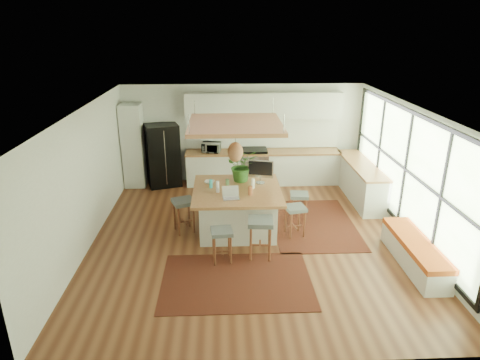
{
  "coord_description": "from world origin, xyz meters",
  "views": [
    {
      "loc": [
        -0.56,
        -7.83,
        4.22
      ],
      "look_at": [
        -0.2,
        0.5,
        1.1
      ],
      "focal_mm": 31.48,
      "sensor_mm": 36.0,
      "label": 1
    }
  ],
  "objects_px": {
    "island": "(237,209)",
    "stool_left_side": "(184,216)",
    "stool_right_front": "(295,220)",
    "microwave": "(211,146)",
    "laptop": "(231,193)",
    "stool_near_right": "(260,240)",
    "stool_right_back": "(299,206)",
    "island_plant": "(242,169)",
    "stool_near_left": "(222,244)",
    "fridge": "(163,153)",
    "monitor": "(260,172)"
  },
  "relations": [
    {
      "from": "stool_right_front",
      "to": "stool_right_back",
      "type": "height_order",
      "value": "stool_right_back"
    },
    {
      "from": "island",
      "to": "stool_near_left",
      "type": "xyz_separation_m",
      "value": [
        -0.33,
        -1.31,
        -0.11
      ]
    },
    {
      "from": "island_plant",
      "to": "stool_right_back",
      "type": "bearing_deg",
      "value": -7.57
    },
    {
      "from": "stool_near_right",
      "to": "monitor",
      "type": "xyz_separation_m",
      "value": [
        0.13,
        1.52,
        0.83
      ]
    },
    {
      "from": "monitor",
      "to": "island_plant",
      "type": "distance_m",
      "value": 0.43
    },
    {
      "from": "stool_near_right",
      "to": "island_plant",
      "type": "bearing_deg",
      "value": 99.07
    },
    {
      "from": "stool_near_right",
      "to": "stool_right_back",
      "type": "relative_size",
      "value": 1.18
    },
    {
      "from": "stool_near_right",
      "to": "fridge",
      "type": "bearing_deg",
      "value": 120.38
    },
    {
      "from": "fridge",
      "to": "stool_near_right",
      "type": "relative_size",
      "value": 2.17
    },
    {
      "from": "stool_near_left",
      "to": "stool_right_front",
      "type": "xyz_separation_m",
      "value": [
        1.53,
        0.97,
        0.0
      ]
    },
    {
      "from": "island",
      "to": "stool_left_side",
      "type": "distance_m",
      "value": 1.14
    },
    {
      "from": "microwave",
      "to": "laptop",
      "type": "bearing_deg",
      "value": -72.07
    },
    {
      "from": "stool_right_front",
      "to": "stool_left_side",
      "type": "relative_size",
      "value": 0.91
    },
    {
      "from": "island",
      "to": "fridge",
      "type": "bearing_deg",
      "value": 124.73
    },
    {
      "from": "stool_near_left",
      "to": "stool_left_side",
      "type": "xyz_separation_m",
      "value": [
        -0.8,
        1.26,
        0.0
      ]
    },
    {
      "from": "stool_right_front",
      "to": "microwave",
      "type": "distance_m",
      "value": 3.67
    },
    {
      "from": "laptop",
      "to": "monitor",
      "type": "xyz_separation_m",
      "value": [
        0.66,
        0.85,
        0.14
      ]
    },
    {
      "from": "stool_right_front",
      "to": "stool_left_side",
      "type": "bearing_deg",
      "value": 173.04
    },
    {
      "from": "laptop",
      "to": "island_plant",
      "type": "height_order",
      "value": "island_plant"
    },
    {
      "from": "stool_near_right",
      "to": "laptop",
      "type": "xyz_separation_m",
      "value": [
        -0.53,
        0.67,
        0.7
      ]
    },
    {
      "from": "laptop",
      "to": "stool_right_back",
      "type": "bearing_deg",
      "value": 23.42
    },
    {
      "from": "island",
      "to": "laptop",
      "type": "relative_size",
      "value": 5.3
    },
    {
      "from": "fridge",
      "to": "island",
      "type": "height_order",
      "value": "fridge"
    },
    {
      "from": "stool_near_right",
      "to": "microwave",
      "type": "bearing_deg",
      "value": 104.17
    },
    {
      "from": "stool_left_side",
      "to": "laptop",
      "type": "distance_m",
      "value": 1.3
    },
    {
      "from": "stool_right_front",
      "to": "island",
      "type": "bearing_deg",
      "value": 164.11
    },
    {
      "from": "monitor",
      "to": "microwave",
      "type": "bearing_deg",
      "value": 128.84
    },
    {
      "from": "stool_near_left",
      "to": "stool_near_right",
      "type": "bearing_deg",
      "value": 10.65
    },
    {
      "from": "island",
      "to": "microwave",
      "type": "xyz_separation_m",
      "value": [
        -0.6,
        2.77,
        0.62
      ]
    },
    {
      "from": "stool_right_front",
      "to": "microwave",
      "type": "xyz_separation_m",
      "value": [
        -1.8,
        3.11,
        0.73
      ]
    },
    {
      "from": "microwave",
      "to": "island_plant",
      "type": "bearing_deg",
      "value": -62.31
    },
    {
      "from": "stool_right_back",
      "to": "microwave",
      "type": "xyz_separation_m",
      "value": [
        -2.0,
        2.43,
        0.73
      ]
    },
    {
      "from": "fridge",
      "to": "stool_right_front",
      "type": "xyz_separation_m",
      "value": [
        3.11,
        -3.1,
        -0.57
      ]
    },
    {
      "from": "fridge",
      "to": "stool_near_left",
      "type": "bearing_deg",
      "value": -86.38
    },
    {
      "from": "island",
      "to": "microwave",
      "type": "distance_m",
      "value": 2.9
    },
    {
      "from": "stool_near_left",
      "to": "island",
      "type": "bearing_deg",
      "value": 75.84
    },
    {
      "from": "monitor",
      "to": "stool_right_front",
      "type": "bearing_deg",
      "value": -31.27
    },
    {
      "from": "fridge",
      "to": "island_plant",
      "type": "bearing_deg",
      "value": -65.41
    },
    {
      "from": "stool_right_back",
      "to": "stool_left_side",
      "type": "distance_m",
      "value": 2.56
    },
    {
      "from": "stool_near_right",
      "to": "laptop",
      "type": "distance_m",
      "value": 1.1
    },
    {
      "from": "stool_right_back",
      "to": "microwave",
      "type": "distance_m",
      "value": 3.23
    },
    {
      "from": "stool_near_left",
      "to": "stool_left_side",
      "type": "height_order",
      "value": "stool_left_side"
    },
    {
      "from": "island_plant",
      "to": "microwave",
      "type": "bearing_deg",
      "value": 107.83
    },
    {
      "from": "stool_near_left",
      "to": "laptop",
      "type": "distance_m",
      "value": 1.08
    },
    {
      "from": "fridge",
      "to": "laptop",
      "type": "bearing_deg",
      "value": -79.04
    },
    {
      "from": "stool_near_left",
      "to": "stool_left_side",
      "type": "relative_size",
      "value": 0.9
    },
    {
      "from": "fridge",
      "to": "stool_left_side",
      "type": "distance_m",
      "value": 2.97
    },
    {
      "from": "microwave",
      "to": "stool_right_back",
      "type": "bearing_deg",
      "value": -40.71
    },
    {
      "from": "monitor",
      "to": "microwave",
      "type": "height_order",
      "value": "monitor"
    },
    {
      "from": "stool_near_left",
      "to": "monitor",
      "type": "bearing_deg",
      "value": 62.73
    }
  ]
}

